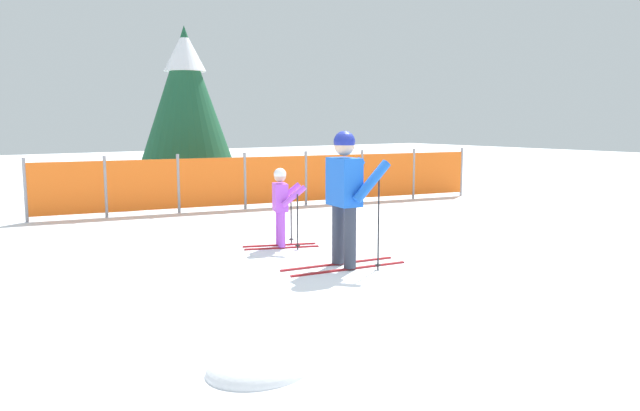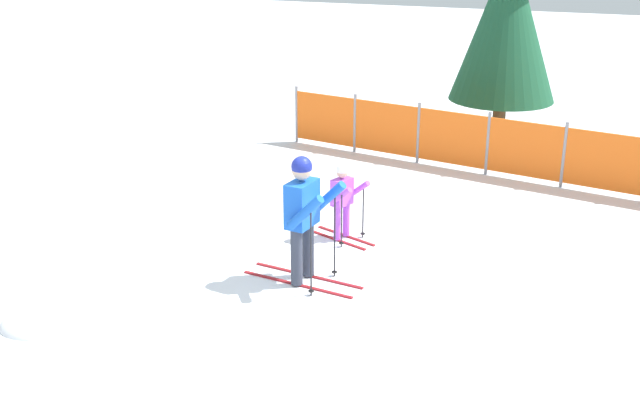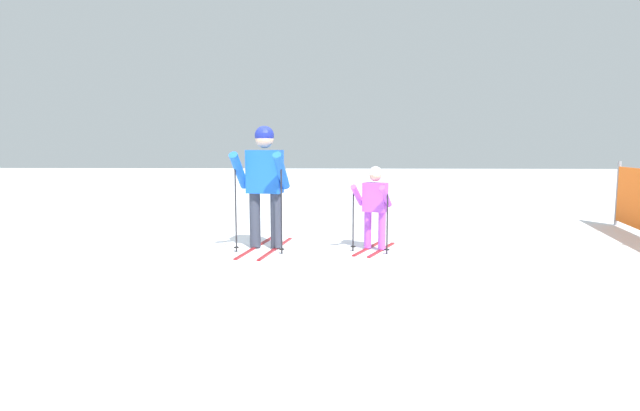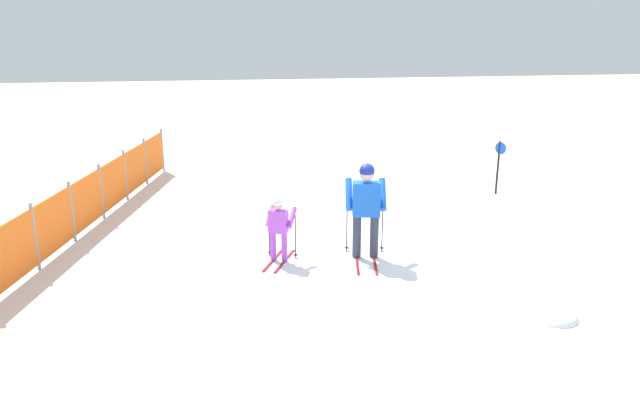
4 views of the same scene
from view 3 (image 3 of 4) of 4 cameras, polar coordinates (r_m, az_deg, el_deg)
ground_plane at (r=6.70m, az=-8.86°, el=-5.35°), size 60.00×60.00×0.00m
skier_adult at (r=6.79m, az=-6.38°, el=3.33°), size 1.61×0.77×1.67m
skier_child at (r=6.73m, az=6.27°, el=0.45°), size 1.08×0.67×1.13m
snow_mound at (r=9.85m, az=-16.49°, el=-1.78°), size 0.80×0.68×0.32m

